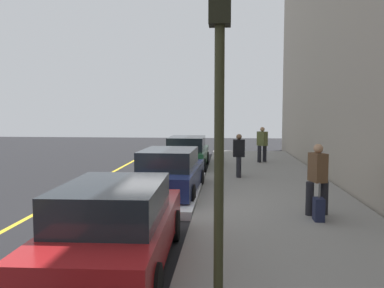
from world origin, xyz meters
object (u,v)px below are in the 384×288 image
at_px(parked_car_red, 116,225).
at_px(pedestrian_black_coat, 239,154).
at_px(parked_car_green, 187,152).
at_px(pedestrian_brown_coat, 318,177).
at_px(traffic_light_pole, 219,83).
at_px(rolling_suitcase, 319,209).
at_px(parked_car_navy, 170,172).
at_px(pedestrian_olive_coat, 262,143).

height_order(parked_car_red, pedestrian_black_coat, pedestrian_black_coat).
xyz_separation_m(parked_car_green, pedestrian_brown_coat, (-8.58, -4.07, 0.33)).
distance_m(traffic_light_pole, rolling_suitcase, 5.64).
bearing_deg(parked_car_green, traffic_light_pole, -172.71).
xyz_separation_m(parked_car_green, rolling_suitcase, (-9.12, -3.99, -0.34)).
height_order(parked_car_navy, parked_car_green, same).
bearing_deg(pedestrian_black_coat, pedestrian_olive_coat, -16.00).
distance_m(parked_car_navy, parked_car_green, 6.08).
bearing_deg(parked_car_navy, pedestrian_olive_coat, -25.36).
bearing_deg(pedestrian_brown_coat, parked_car_green, 25.35).
distance_m(pedestrian_olive_coat, traffic_light_pole, 15.32).
bearing_deg(pedestrian_black_coat, traffic_light_pole, 176.81).
bearing_deg(parked_car_red, pedestrian_black_coat, -15.07).
distance_m(parked_car_green, traffic_light_pole, 13.88).
distance_m(parked_car_red, parked_car_green, 11.89).
relative_size(parked_car_red, parked_car_green, 1.00).
height_order(pedestrian_olive_coat, traffic_light_pole, traffic_light_pole).
bearing_deg(pedestrian_olive_coat, pedestrian_brown_coat, -177.55).
distance_m(parked_car_red, pedestrian_olive_coat, 13.88).
bearing_deg(parked_car_green, parked_car_red, 179.77).
distance_m(pedestrian_olive_coat, pedestrian_black_coat, 4.76).
height_order(traffic_light_pole, rolling_suitcase, traffic_light_pole).
distance_m(parked_car_red, traffic_light_pole, 3.35).
distance_m(pedestrian_olive_coat, rolling_suitcase, 10.64).
relative_size(pedestrian_black_coat, traffic_light_pole, 0.39).
bearing_deg(traffic_light_pole, pedestrian_olive_coat, -7.17).
bearing_deg(traffic_light_pole, parked_car_red, 46.49).
bearing_deg(parked_car_red, pedestrian_brown_coat, -51.22).
xyz_separation_m(parked_car_red, pedestrian_olive_coat, (13.38, -3.68, 0.33)).
relative_size(parked_car_green, traffic_light_pole, 1.10).
bearing_deg(pedestrian_brown_coat, pedestrian_olive_coat, 2.45).
relative_size(pedestrian_brown_coat, rolling_suitcase, 1.96).
relative_size(parked_car_navy, parked_car_green, 0.97).
bearing_deg(rolling_suitcase, parked_car_navy, 52.40).
distance_m(parked_car_navy, rolling_suitcase, 4.99).
bearing_deg(pedestrian_brown_coat, rolling_suitcase, 171.70).
bearing_deg(parked_car_green, pedestrian_brown_coat, -154.65).
relative_size(parked_car_green, pedestrian_olive_coat, 2.65).
relative_size(parked_car_navy, pedestrian_brown_coat, 2.58).
bearing_deg(rolling_suitcase, parked_car_green, 23.62).
xyz_separation_m(parked_car_navy, parked_car_green, (6.08, 0.04, 0.00)).
bearing_deg(rolling_suitcase, traffic_light_pole, 153.25).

